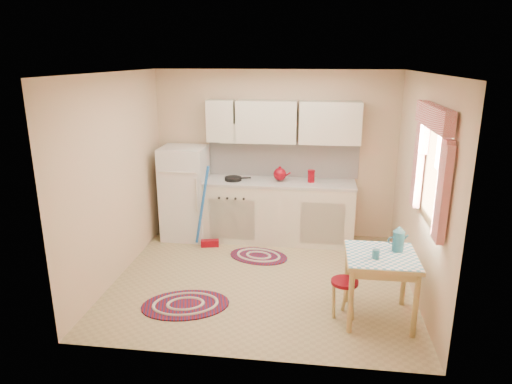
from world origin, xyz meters
The scene contains 14 objects.
room_shell centered at (0.16, 0.24, 1.60)m, with size 3.64×3.60×2.52m.
fridge centered at (-1.32, 1.25, 0.70)m, with size 0.65×0.60×1.40m, color white.
broom centered at (-0.88, 0.90, 0.60)m, with size 0.28×0.12×1.20m, color blue, non-canonical shape.
base_cabinets centered at (0.07, 1.30, 0.44)m, with size 2.25×0.60×0.88m, color beige.
countertop centered at (0.07, 1.30, 0.90)m, with size 2.27×0.62×0.04m, color #B2B0A9.
frying_pan centered at (-0.58, 1.25, 0.94)m, with size 0.25×0.25×0.05m, color black.
red_kettle centered at (0.10, 1.30, 1.02)m, with size 0.21×0.19×0.21m, color maroon, non-canonical shape.
red_canister centered at (0.56, 1.30, 1.00)m, with size 0.10×0.10×0.16m, color maroon.
table centered at (1.32, -0.73, 0.36)m, with size 0.72×0.72×0.72m, color tan.
stool centered at (0.96, -0.74, 0.21)m, with size 0.29×0.29×0.42m, color maroon.
coffee_pot centered at (1.49, -0.61, 0.87)m, with size 0.15×0.13×0.30m, color #28687B, non-canonical shape.
mug centered at (1.24, -0.83, 0.77)m, with size 0.07×0.07×0.10m, color #28687B.
rug_center centered at (-0.12, 0.64, 0.01)m, with size 0.82×0.54×0.02m, color maroon, non-canonical shape.
rug_left centered at (-0.77, -0.76, 0.01)m, with size 0.98×0.65×0.02m, color maroon, non-canonical shape.
Camera 1 is at (0.60, -5.14, 2.66)m, focal length 32.00 mm.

